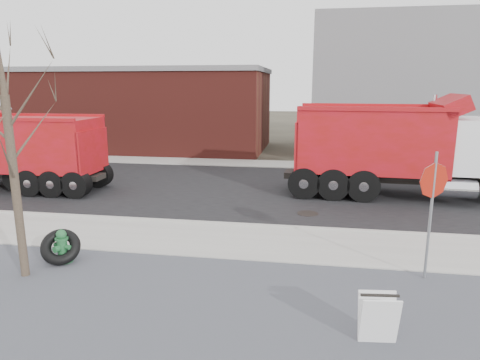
% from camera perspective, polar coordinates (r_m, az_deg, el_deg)
% --- Properties ---
extents(ground, '(120.00, 120.00, 0.00)m').
position_cam_1_polar(ground, '(11.77, -6.07, -8.38)').
color(ground, '#383328').
rests_on(ground, ground).
extents(gravel_verge, '(60.00, 5.00, 0.03)m').
position_cam_1_polar(gravel_verge, '(8.75, -12.36, -16.27)').
color(gravel_verge, slate).
rests_on(gravel_verge, ground).
extents(sidewalk, '(60.00, 2.50, 0.06)m').
position_cam_1_polar(sidewalk, '(11.99, -5.75, -7.82)').
color(sidewalk, '#9E9B93').
rests_on(sidewalk, ground).
extents(curb, '(60.00, 0.15, 0.11)m').
position_cam_1_polar(curb, '(13.17, -4.29, -5.79)').
color(curb, '#9E9B93').
rests_on(curb, ground).
extents(road, '(60.00, 9.40, 0.02)m').
position_cam_1_polar(road, '(17.65, -0.68, -1.14)').
color(road, black).
rests_on(road, ground).
extents(far_sidewalk, '(60.00, 2.00, 0.06)m').
position_cam_1_polar(far_sidewalk, '(23.16, 1.77, 2.21)').
color(far_sidewalk, '#9E9B93').
rests_on(far_sidewalk, ground).
extents(building_grey, '(12.00, 10.00, 8.00)m').
position_cam_1_polar(building_grey, '(29.21, 21.66, 11.33)').
color(building_grey, slate).
rests_on(building_grey, ground).
extents(building_brick, '(20.20, 8.20, 5.30)m').
position_cam_1_polar(building_brick, '(30.53, -16.07, 9.21)').
color(building_brick, maroon).
rests_on(building_brick, ground).
extents(bare_tree, '(3.20, 3.20, 5.20)m').
position_cam_1_polar(bare_tree, '(10.14, -28.48, 5.98)').
color(bare_tree, '#382D23').
rests_on(bare_tree, ground).
extents(fire_hydrant, '(0.48, 0.47, 0.84)m').
position_cam_1_polar(fire_hydrant, '(11.20, -22.63, -8.32)').
color(fire_hydrant, '#286938').
rests_on(fire_hydrant, ground).
extents(truck_tire, '(1.16, 1.10, 0.85)m').
position_cam_1_polar(truck_tire, '(11.21, -22.80, -8.23)').
color(truck_tire, black).
rests_on(truck_tire, ground).
extents(stop_sign, '(0.68, 0.42, 2.85)m').
position_cam_1_polar(stop_sign, '(9.90, 24.29, -1.76)').
color(stop_sign, gray).
rests_on(stop_sign, ground).
extents(sandwich_board, '(0.66, 0.45, 0.86)m').
position_cam_1_polar(sandwich_board, '(7.70, 17.96, -17.14)').
color(sandwich_board, white).
rests_on(sandwich_board, ground).
extents(dump_truck_red_a, '(9.57, 3.04, 3.81)m').
position_cam_1_polar(dump_truck_red_a, '(17.20, 21.10, 4.19)').
color(dump_truck_red_a, black).
rests_on(dump_truck_red_a, ground).
extents(dump_truck_red_b, '(7.87, 2.31, 3.33)m').
position_cam_1_polar(dump_truck_red_b, '(19.42, -27.69, 3.75)').
color(dump_truck_red_b, black).
rests_on(dump_truck_red_b, ground).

